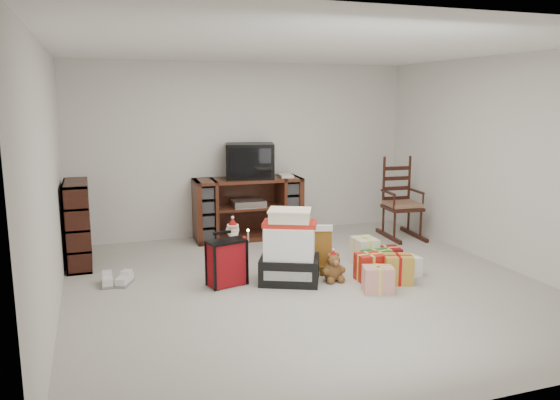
# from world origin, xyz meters

# --- Properties ---
(room) EXTENTS (5.01, 5.01, 2.51)m
(room) POSITION_xyz_m (0.00, 0.00, 1.25)
(room) COLOR #A4A197
(room) RESTS_ON ground
(tv_stand) EXTENTS (1.55, 0.60, 0.87)m
(tv_stand) POSITION_xyz_m (-0.04, 2.20, 0.44)
(tv_stand) COLOR #4D2316
(tv_stand) RESTS_ON floor
(bookshelf) EXTENTS (0.28, 0.84, 1.02)m
(bookshelf) POSITION_xyz_m (-2.33, 1.61, 0.49)
(bookshelf) COLOR #34140E
(bookshelf) RESTS_ON floor
(rocking_chair) EXTENTS (0.55, 0.84, 1.21)m
(rocking_chair) POSITION_xyz_m (2.08, 1.57, 0.41)
(rocking_chair) COLOR #34140E
(rocking_chair) RESTS_ON floor
(gift_pile) EXTENTS (0.77, 0.69, 0.80)m
(gift_pile) POSITION_xyz_m (-0.14, 0.18, 0.35)
(gift_pile) COLOR black
(gift_pile) RESTS_ON floor
(red_suitcase) EXTENTS (0.43, 0.29, 0.59)m
(red_suitcase) POSITION_xyz_m (-0.81, 0.31, 0.26)
(red_suitcase) COLOR maroon
(red_suitcase) RESTS_ON floor
(stocking) EXTENTS (0.29, 0.19, 0.58)m
(stocking) POSITION_xyz_m (0.32, 0.33, 0.29)
(stocking) COLOR #0C6F1F
(stocking) RESTS_ON floor
(teddy_bear) EXTENTS (0.21, 0.19, 0.32)m
(teddy_bear) POSITION_xyz_m (0.33, 0.07, 0.14)
(teddy_bear) COLOR brown
(teddy_bear) RESTS_ON floor
(santa_figurine) EXTENTS (0.30, 0.28, 0.61)m
(santa_figurine) POSITION_xyz_m (0.27, 1.05, 0.24)
(santa_figurine) COLOR maroon
(santa_figurine) RESTS_ON floor
(mrs_claus_figurine) EXTENTS (0.31, 0.29, 0.63)m
(mrs_claus_figurine) POSITION_xyz_m (-0.62, 0.81, 0.24)
(mrs_claus_figurine) COLOR maroon
(mrs_claus_figurine) RESTS_ON floor
(sneaker_pair) EXTENTS (0.35, 0.31, 0.10)m
(sneaker_pair) POSITION_xyz_m (-1.95, 0.71, 0.05)
(sneaker_pair) COLOR silver
(sneaker_pair) RESTS_ON floor
(gift_cluster) EXTENTS (0.82, 1.20, 0.28)m
(gift_cluster) POSITION_xyz_m (0.94, 0.05, 0.14)
(gift_cluster) COLOR red
(gift_cluster) RESTS_ON floor
(crt_television) EXTENTS (0.77, 0.63, 0.49)m
(crt_television) POSITION_xyz_m (0.00, 2.21, 1.12)
(crt_television) COLOR black
(crt_television) RESTS_ON tv_stand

